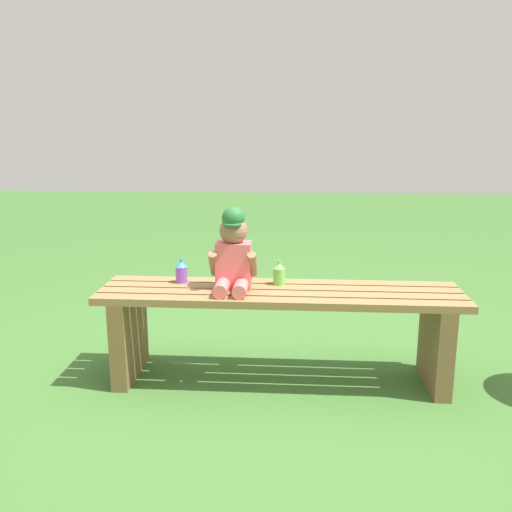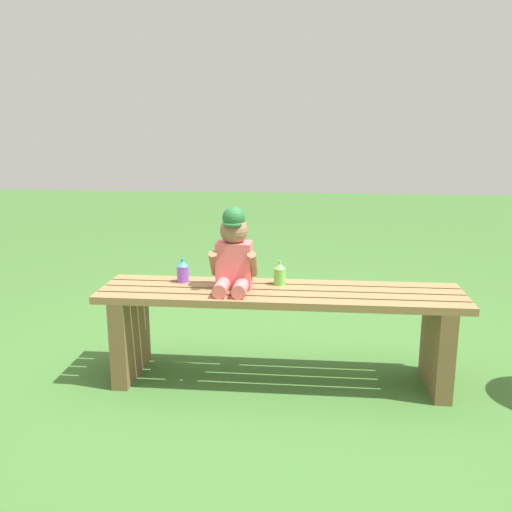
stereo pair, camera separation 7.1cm
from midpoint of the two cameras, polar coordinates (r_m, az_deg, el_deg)
ground_plane at (r=2.91m, az=3.13°, el=-12.48°), size 16.00×16.00×0.00m
park_bench at (r=2.78m, az=3.21°, el=-6.43°), size 1.77×0.41×0.47m
child_figure at (r=2.71m, az=-1.56°, el=0.24°), size 0.23×0.27×0.40m
sippy_cup_left at (r=2.87m, az=-6.81°, el=-1.53°), size 0.06×0.06×0.12m
sippy_cup_right at (r=2.81m, az=3.17°, el=-1.79°), size 0.06×0.06×0.12m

